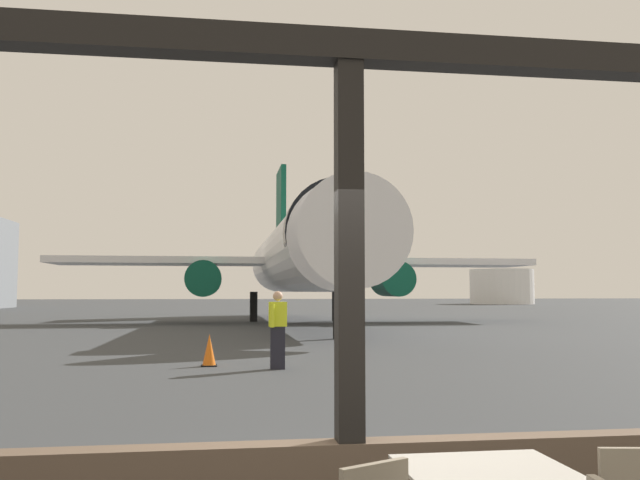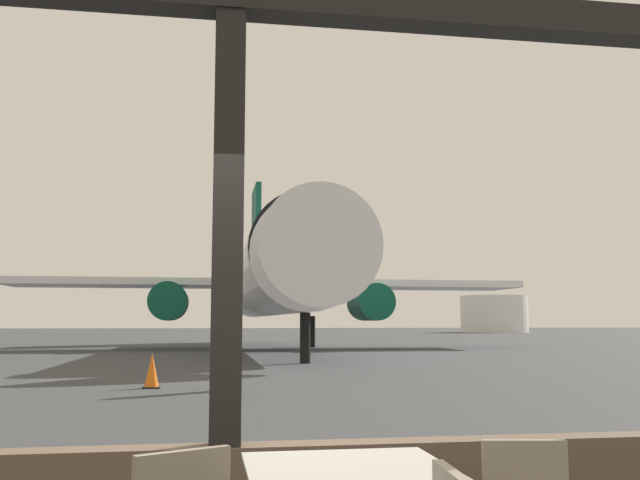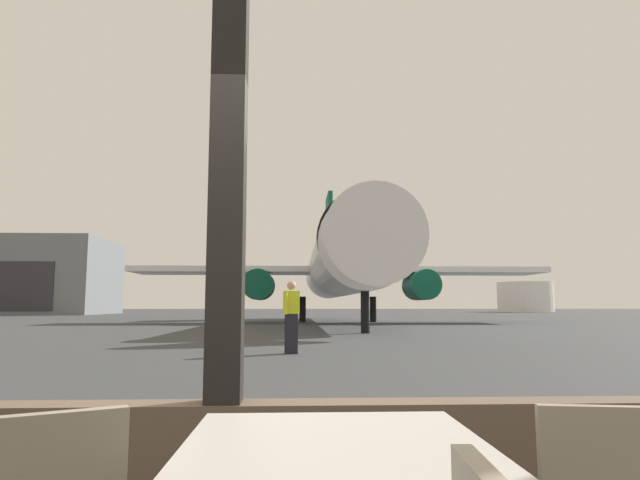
% 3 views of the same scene
% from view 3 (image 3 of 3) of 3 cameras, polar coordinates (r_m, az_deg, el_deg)
% --- Properties ---
extents(ground_plane, '(220.00, 220.00, 0.00)m').
position_cam_3_polar(ground_plane, '(43.16, -3.07, -8.32)').
color(ground_plane, '#383A3D').
extents(window_frame, '(8.60, 0.24, 3.74)m').
position_cam_3_polar(window_frame, '(3.18, -9.80, -3.81)').
color(window_frame, brown).
rests_on(window_frame, ground).
extents(airplane, '(26.85, 30.20, 10.69)m').
position_cam_3_polar(airplane, '(34.15, 2.28, -2.54)').
color(airplane, silver).
rests_on(airplane, ground).
extents(ground_crew_worker, '(0.40, 0.49, 1.74)m').
position_cam_3_polar(ground_crew_worker, '(13.31, -3.01, -7.92)').
color(ground_crew_worker, black).
rests_on(ground_crew_worker, ground).
extents(traffic_cone, '(0.36, 0.36, 0.74)m').
position_cam_3_polar(traffic_cone, '(14.25, -9.24, -9.98)').
color(traffic_cone, orange).
rests_on(traffic_cone, ground).
extents(distant_hangar, '(23.57, 13.61, 9.25)m').
position_cam_3_polar(distant_hangar, '(77.84, -29.64, -3.35)').
color(distant_hangar, slate).
rests_on(distant_hangar, ground).
extents(fuel_storage_tank, '(8.69, 8.69, 4.78)m').
position_cam_3_polar(fuel_storage_tank, '(94.44, 20.67, -5.60)').
color(fuel_storage_tank, white).
rests_on(fuel_storage_tank, ground).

